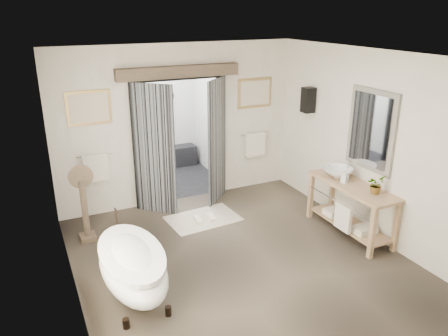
{
  "coord_description": "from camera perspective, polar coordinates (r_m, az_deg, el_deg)",
  "views": [
    {
      "loc": [
        -2.58,
        -4.81,
        3.45
      ],
      "look_at": [
        0.0,
        0.6,
        1.25
      ],
      "focal_mm": 35.0,
      "sensor_mm": 36.0,
      "label": 1
    }
  ],
  "objects": [
    {
      "name": "shower_room",
      "position": [
        9.52,
        -8.86,
        4.41
      ],
      "size": [
        2.22,
        2.01,
        2.51
      ],
      "color": "black",
      "rests_on": "ground_plane"
    },
    {
      "name": "soap_bottle_b",
      "position": [
        7.48,
        13.62,
        -0.13
      ],
      "size": [
        0.13,
        0.13,
        0.16
      ],
      "primitive_type": "imported",
      "rotation": [
        0.0,
        0.0,
        0.02
      ],
      "color": "gray",
      "rests_on": "vanity"
    },
    {
      "name": "plant",
      "position": [
        6.85,
        19.2,
        -2.04
      ],
      "size": [
        0.31,
        0.29,
        0.29
      ],
      "primitive_type": "imported",
      "rotation": [
        0.0,
        0.0,
        0.29
      ],
      "color": "gray",
      "rests_on": "vanity"
    },
    {
      "name": "slippers",
      "position": [
        7.58,
        -2.54,
        -6.56
      ],
      "size": [
        0.38,
        0.28,
        0.05
      ],
      "color": "#F0E8CD",
      "rests_on": "rug"
    },
    {
      "name": "vanity",
      "position": [
        7.25,
        16.16,
        -4.66
      ],
      "size": [
        0.57,
        1.6,
        0.85
      ],
      "color": "tan",
      "rests_on": "ground_plane"
    },
    {
      "name": "pedestal_mirror",
      "position": [
        7.1,
        -17.74,
        -5.07
      ],
      "size": [
        0.37,
        0.24,
        1.25
      ],
      "color": "brown",
      "rests_on": "ground_plane"
    },
    {
      "name": "soap_bottle_a",
      "position": [
        7.14,
        15.51,
        -1.06
      ],
      "size": [
        0.11,
        0.11,
        0.21
      ],
      "primitive_type": "imported",
      "rotation": [
        0.0,
        0.0,
        0.22
      ],
      "color": "gray",
      "rests_on": "vanity"
    },
    {
      "name": "rug",
      "position": [
        7.65,
        -2.73,
        -6.62
      ],
      "size": [
        1.25,
        0.88,
        0.01
      ],
      "primitive_type": "cube",
      "rotation": [
        0.0,
        0.0,
        0.07
      ],
      "color": "beige",
      "rests_on": "ground_plane"
    },
    {
      "name": "room_shell",
      "position": [
        5.55,
        2.93,
        3.49
      ],
      "size": [
        4.52,
        5.02,
        2.91
      ],
      "color": "silver",
      "rests_on": "ground_plane"
    },
    {
      "name": "basin",
      "position": [
        7.33,
        14.62,
        -0.6
      ],
      "size": [
        0.63,
        0.63,
        0.17
      ],
      "primitive_type": "imported",
      "rotation": [
        0.0,
        0.0,
        -0.34
      ],
      "color": "white",
      "rests_on": "vanity"
    },
    {
      "name": "ground_plane",
      "position": [
        6.45,
        2.35,
        -12.17
      ],
      "size": [
        5.0,
        5.0,
        0.0
      ],
      "primitive_type": "plane",
      "color": "brown"
    },
    {
      "name": "back_wall_dressing",
      "position": [
        7.81,
        -5.46,
        6.09
      ],
      "size": [
        3.82,
        0.69,
        2.52
      ],
      "color": "black",
      "rests_on": "ground_plane"
    },
    {
      "name": "clawfoot_tub",
      "position": [
        5.73,
        -11.9,
        -12.32
      ],
      "size": [
        0.77,
        1.72,
        0.84
      ],
      "color": "black",
      "rests_on": "ground_plane"
    }
  ]
}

